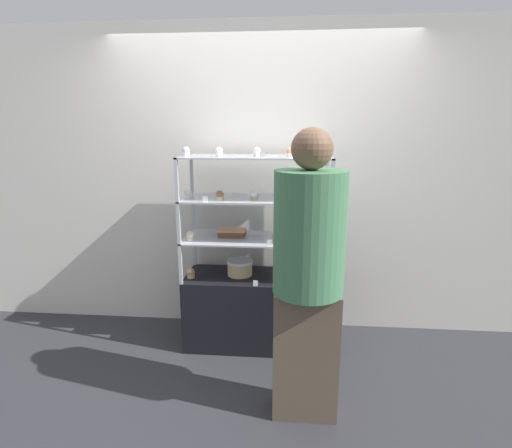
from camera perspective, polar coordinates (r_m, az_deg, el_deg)
The scene contains 29 objects.
ground_plane at distance 3.51m, azimuth 0.00°, elevation -16.46°, with size 20.00×20.00×0.00m, color #2D2D33.
back_wall at distance 3.45m, azimuth 0.56°, elevation 5.97°, with size 8.00×0.05×2.60m.
display_base at distance 3.37m, azimuth 0.00°, elevation -12.10°, with size 1.14×0.48×0.59m.
display_riser_lower at distance 3.16m, azimuth 0.00°, elevation -2.35°, with size 1.14×0.48×0.32m.
display_riser_middle at distance 3.09m, azimuth 0.00°, elevation 3.36°, with size 1.14×0.48×0.32m.
display_riser_upper at distance 3.05m, azimuth 0.00°, elevation 9.27°, with size 1.14×0.48×0.32m.
layer_cake_centerpiece at distance 3.26m, azimuth -2.32°, elevation -6.22°, with size 0.21×0.21×0.12m.
sheet_cake_frosted at distance 3.20m, azimuth -3.42°, elevation -1.26°, with size 0.22×0.14×0.06m.
cupcake_0 at distance 3.24m, azimuth -9.29°, elevation -6.95°, with size 0.06×0.06×0.08m.
cupcake_1 at distance 3.14m, azimuth 4.69°, elevation -7.48°, with size 0.06×0.06×0.08m.
cupcake_2 at distance 3.17m, azimuth 8.91°, elevation -7.46°, with size 0.06×0.06×0.08m.
price_tag_0 at distance 3.04m, azimuth -0.07°, elevation -8.48°, with size 0.04×0.00×0.04m.
cupcake_3 at distance 3.11m, azimuth -9.35°, elevation -1.72°, with size 0.06×0.06×0.07m.
cupcake_4 at distance 3.04m, azimuth 2.78°, elevation -1.88°, with size 0.06×0.06×0.07m.
cupcake_5 at distance 3.08m, azimuth 9.33°, elevation -1.87°, with size 0.06×0.06×0.07m.
price_tag_1 at distance 2.93m, azimuth 1.91°, elevation -2.74°, with size 0.04×0.00×0.04m.
cupcake_6 at distance 3.12m, azimuth -9.70°, elevation 4.30°, with size 0.06×0.06×0.07m.
cupcake_7 at distance 3.00m, azimuth -5.19°, elevation 4.07°, with size 0.06×0.06×0.07m.
cupcake_8 at distance 3.01m, azimuth -0.30°, elevation 4.16°, with size 0.06×0.06×0.07m.
cupcake_9 at distance 2.97m, azimuth 4.75°, elevation 4.00°, with size 0.06×0.06×0.07m.
cupcake_10 at distance 2.99m, azimuth 9.49°, elevation 3.92°, with size 0.06×0.06×0.07m.
price_tag_2 at distance 2.92m, azimuth -7.29°, elevation 3.53°, with size 0.04×0.00×0.04m.
cupcake_11 at distance 3.09m, azimuth -9.97°, elevation 10.16°, with size 0.05×0.05×0.07m.
cupcake_12 at distance 3.00m, azimuth -5.31°, elevation 10.20°, with size 0.05×0.05×0.07m.
cupcake_13 at distance 3.01m, azimuth 0.14°, elevation 10.27°, with size 0.05×0.05×0.07m.
cupcake_14 at distance 2.95m, azimuth 4.82°, elevation 10.16°, with size 0.05×0.05×0.07m.
cupcake_15 at distance 2.98m, azimuth 10.00°, elevation 10.04°, with size 0.05×0.05×0.07m.
price_tag_3 at distance 2.83m, azimuth 0.87°, elevation 9.83°, with size 0.04×0.00×0.04m.
customer_figure at distance 2.35m, azimuth 7.46°, elevation -6.76°, with size 0.41×0.41×1.76m.
Camera 1 is at (0.26, -3.03, 1.75)m, focal length 28.00 mm.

